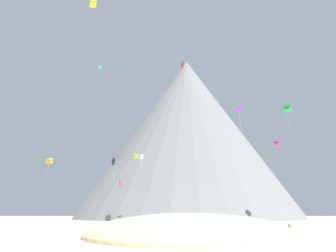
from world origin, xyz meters
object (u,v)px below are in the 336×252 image
Objects in this scene: bush_ridge_crest at (272,226)px; kite_black_low at (113,162)px; rock_massif at (184,141)px; kite_white_mid at (142,158)px; kite_yellow_high at (93,3)px; kite_red_high at (183,65)px; kite_gold_low at (49,161)px; kite_magenta_mid at (277,143)px; kite_lime_low at (135,156)px; bush_low_patch at (289,227)px; kite_cyan_high at (100,67)px; kite_violet_mid at (239,113)px; kite_rainbow_low at (120,185)px; bush_far_right at (182,235)px; kite_green_mid at (287,108)px.

kite_black_low is at bearing 132.66° from bush_ridge_crest.
rock_massif is 47.53m from kite_black_low.
kite_yellow_high is (-5.69, -32.97, 21.44)m from kite_white_mid.
kite_black_low is at bearing 58.46° from kite_red_high.
kite_gold_low is at bearing 93.01° from kite_white_mid.
kite_magenta_mid reaches higher than bush_ridge_crest.
kite_magenta_mid is 0.53× the size of kite_red_high.
rock_massif reaches higher than kite_lime_low.
bush_ridge_crest is 42.23m from kite_black_low.
rock_massif reaches higher than kite_yellow_high.
kite_lime_low is 25.06m from kite_red_high.
kite_lime_low is (-32.14, -13.00, -4.92)m from kite_magenta_mid.
kite_cyan_high is at bearing 124.20° from bush_low_patch.
kite_white_mid is 24.17m from kite_red_high.
kite_violet_mid is at bearing 92.38° from bush_low_patch.
kite_magenta_mid reaches higher than kite_rainbow_low.
kite_violet_mid is 1.90× the size of kite_gold_low.
kite_black_low reaches higher than bush_low_patch.
bush_far_right is at bearing 160.04° from kite_lime_low.
kite_gold_low is (-11.27, -19.87, 3.22)m from kite_rainbow_low.
kite_lime_low reaches higher than bush_far_right.
kite_yellow_high is (-14.33, 22.42, 36.28)m from bush_far_right.
kite_violet_mid is (-1.27, 13.95, 19.76)m from bush_ridge_crest.
kite_green_mid reaches higher than kite_white_mid.
kite_violet_mid is 22.25m from kite_lime_low.
kite_violet_mid is at bearing 71.02° from bush_far_right.
kite_violet_mid reaches higher than bush_low_patch.
kite_lime_low is at bearing 139.82° from kite_white_mid.
kite_magenta_mid reaches higher than bush_low_patch.
kite_cyan_high reaches higher than kite_white_mid.
kite_magenta_mid is at bearing 72.18° from bush_ridge_crest.
kite_cyan_high reaches higher than bush_low_patch.
kite_red_high is (-11.39, 27.27, 34.92)m from bush_ridge_crest.
rock_massif is 71.89m from kite_yellow_high.
bush_far_right is 0.43× the size of kite_red_high.
kite_green_mid is 0.92× the size of kite_black_low.
kite_lime_low reaches higher than bush_ridge_crest.
kite_cyan_high is 27.85m from kite_white_mid.
bush_far_right is at bearing -139.48° from bush_low_patch.
kite_magenta_mid is 1.08× the size of kite_white_mid.
kite_yellow_high reaches higher than kite_magenta_mid.
kite_yellow_high reaches higher than bush_low_patch.
rock_massif is 12.75× the size of kite_red_high.
kite_rainbow_low is at bearing -102.98° from kite_gold_low.
kite_yellow_high reaches higher than kite_lime_low.
kite_red_high reaches higher than kite_black_low.
kite_violet_mid reaches higher than kite_white_mid.
kite_yellow_high is at bearing 129.98° from kite_lime_low.
bush_ridge_crest is 0.42× the size of kite_magenta_mid.
kite_magenta_mid is 0.54× the size of kite_black_low.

